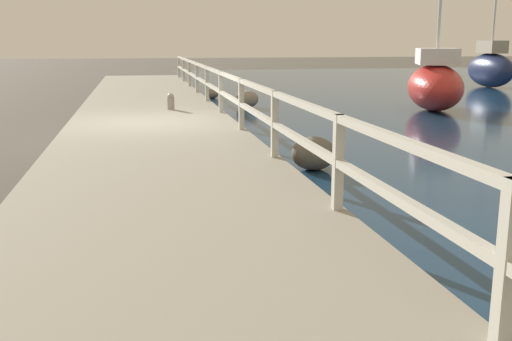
{
  "coord_description": "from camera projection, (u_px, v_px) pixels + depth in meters",
  "views": [
    {
      "loc": [
        -0.31,
        -13.17,
        2.09
      ],
      "look_at": [
        1.68,
        -3.17,
        -0.13
      ],
      "focal_mm": 42.0,
      "sensor_mm": 36.0,
      "label": 1
    }
  ],
  "objects": [
    {
      "name": "boulder_downstream",
      "position": [
        314.0,
        153.0,
        9.81
      ],
      "size": [
        0.73,
        0.66,
        0.55
      ],
      "color": "#666056",
      "rests_on": "ground"
    },
    {
      "name": "sailboat_navy",
      "position": [
        490.0,
        67.0,
        26.96
      ],
      "size": [
        1.3,
        3.54,
        7.87
      ],
      "rotation": [
        0.0,
        0.0,
        -0.05
      ],
      "color": "#192347",
      "rests_on": "water_surface"
    },
    {
      "name": "railing",
      "position": [
        230.0,
        89.0,
        13.23
      ],
      "size": [
        0.1,
        32.5,
        1.0
      ],
      "color": "beige",
      "rests_on": "dock_walkway"
    },
    {
      "name": "boulder_far_strip",
      "position": [
        212.0,
        94.0,
        21.89
      ],
      "size": [
        0.47,
        0.42,
        0.35
      ],
      "color": "slate",
      "rests_on": "ground"
    },
    {
      "name": "sailboat_red",
      "position": [
        435.0,
        84.0,
        18.04
      ],
      "size": [
        2.76,
        3.95,
        7.97
      ],
      "rotation": [
        0.0,
        0.0,
        -0.36
      ],
      "color": "red",
      "rests_on": "water_surface"
    },
    {
      "name": "ground_plane",
      "position": [
        153.0,
        138.0,
        13.13
      ],
      "size": [
        120.0,
        120.0,
        0.0
      ],
      "primitive_type": "plane",
      "color": "#4C473D"
    },
    {
      "name": "boulder_water_edge",
      "position": [
        247.0,
        99.0,
        18.9
      ],
      "size": [
        0.72,
        0.65,
        0.54
      ],
      "color": "gray",
      "rests_on": "ground"
    },
    {
      "name": "dock_walkway",
      "position": [
        153.0,
        130.0,
        13.09
      ],
      "size": [
        3.63,
        36.0,
        0.35
      ],
      "color": "gray",
      "rests_on": "ground"
    },
    {
      "name": "mooring_bollard",
      "position": [
        171.0,
        101.0,
        15.35
      ],
      "size": [
        0.18,
        0.18,
        0.42
      ],
      "color": "gray",
      "rests_on": "dock_walkway"
    }
  ]
}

